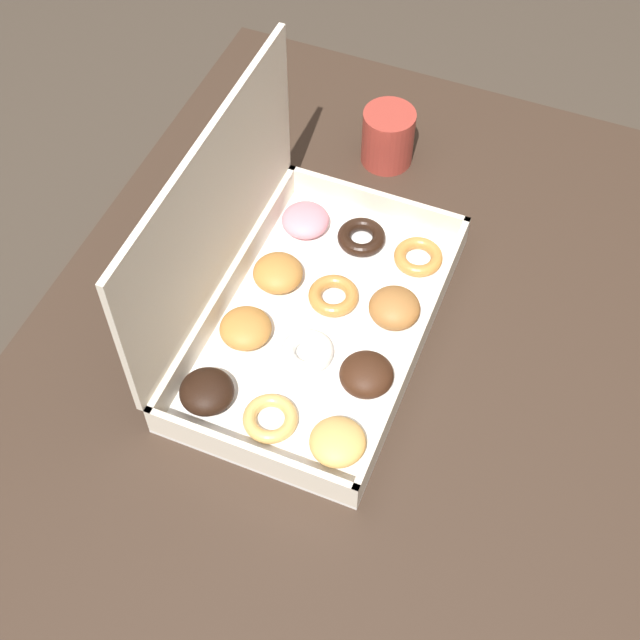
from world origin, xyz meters
name	(u,v)px	position (x,y,z in m)	size (l,w,h in m)	color
ground_plane	(349,573)	(0.00, 0.00, 0.00)	(8.00, 8.00, 0.00)	#42382D
dining_table	(362,400)	(0.00, 0.00, 0.66)	(1.03, 0.82, 0.78)	#38281E
donut_box	(294,299)	(0.00, 0.09, 0.83)	(0.41, 0.26, 0.27)	white
coffee_mug	(388,136)	(0.32, 0.09, 0.82)	(0.07, 0.07, 0.08)	#A3382D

